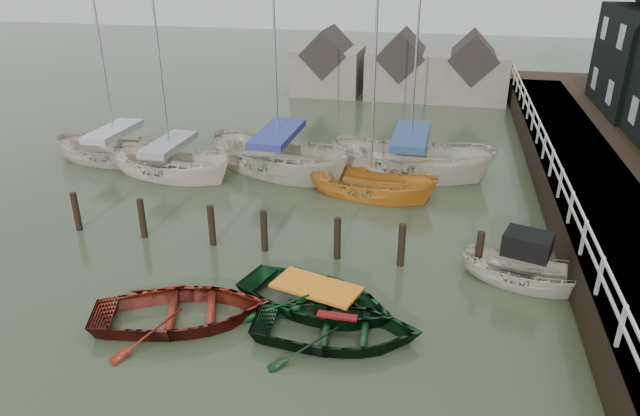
% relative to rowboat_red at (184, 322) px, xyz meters
% --- Properties ---
extents(ground, '(120.00, 120.00, 0.00)m').
position_rel_rowboat_red_xyz_m(ground, '(2.08, 1.25, 0.00)').
color(ground, '#303824').
rests_on(ground, ground).
extents(pier, '(3.04, 32.00, 2.70)m').
position_rel_rowboat_red_xyz_m(pier, '(11.55, 11.25, 0.71)').
color(pier, black).
rests_on(pier, ground).
extents(mooring_pilings, '(13.72, 0.22, 1.80)m').
position_rel_rowboat_red_xyz_m(mooring_pilings, '(0.96, 4.25, 0.50)').
color(mooring_pilings, black).
rests_on(mooring_pilings, ground).
extents(far_sheds, '(14.00, 4.08, 4.39)m').
position_rel_rowboat_red_xyz_m(far_sheds, '(2.91, 27.25, 1.86)').
color(far_sheds, '#665B51').
rests_on(far_sheds, ground).
extents(rowboat_red, '(5.41, 4.63, 0.95)m').
position_rel_rowboat_red_xyz_m(rowboat_red, '(0.00, 0.00, 0.00)').
color(rowboat_red, '#631A0E').
rests_on(rowboat_red, ground).
extents(rowboat_green, '(5.20, 4.31, 0.93)m').
position_rel_rowboat_red_xyz_m(rowboat_green, '(3.28, 1.37, 0.00)').
color(rowboat_green, black).
rests_on(rowboat_green, ground).
extents(rowboat_dkgreen, '(4.50, 3.39, 0.88)m').
position_rel_rowboat_red_xyz_m(rowboat_dkgreen, '(4.08, 0.19, 0.00)').
color(rowboat_dkgreen, black).
rests_on(rowboat_dkgreen, ground).
extents(motorboat, '(4.02, 2.47, 2.26)m').
position_rel_rowboat_red_xyz_m(motorboat, '(8.88, 3.98, 0.12)').
color(motorboat, beige).
rests_on(motorboat, ground).
extents(sailboat_a, '(6.40, 3.50, 11.88)m').
position_rel_rowboat_red_xyz_m(sailboat_a, '(-5.18, 9.92, 0.07)').
color(sailboat_a, beige).
rests_on(sailboat_a, ground).
extents(sailboat_b, '(8.01, 5.66, 12.52)m').
position_rel_rowboat_red_xyz_m(sailboat_b, '(-0.81, 11.47, 0.06)').
color(sailboat_b, beige).
rests_on(sailboat_b, ground).
extents(sailboat_c, '(5.71, 3.14, 11.00)m').
position_rel_rowboat_red_xyz_m(sailboat_c, '(3.55, 9.65, 0.02)').
color(sailboat_c, '#C67925').
rests_on(sailboat_c, ground).
extents(sailboat_d, '(7.68, 3.91, 12.49)m').
position_rel_rowboat_red_xyz_m(sailboat_d, '(4.84, 12.51, 0.06)').
color(sailboat_d, beige).
rests_on(sailboat_d, ground).
extents(sailboat_e, '(6.33, 2.79, 10.25)m').
position_rel_rowboat_red_xyz_m(sailboat_e, '(-8.52, 11.09, 0.06)').
color(sailboat_e, '#C0B2A4').
rests_on(sailboat_e, ground).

